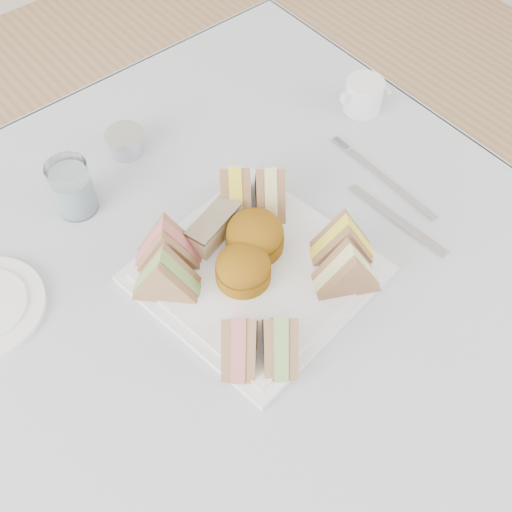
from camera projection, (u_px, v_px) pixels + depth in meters
floor at (238, 461)px, 1.51m from camera, size 4.00×4.00×0.00m
table at (234, 398)px, 1.21m from camera, size 0.90×0.90×0.74m
tablecloth at (227, 292)px, 0.91m from camera, size 1.02×1.02×0.01m
serving_plate at (256, 274)px, 0.92m from camera, size 0.33×0.33×0.01m
sandwich_fl_a at (239, 335)px, 0.81m from camera, size 0.09×0.10×0.08m
sandwich_fl_b at (280, 334)px, 0.81m from camera, size 0.09×0.10×0.08m
sandwich_fr_a at (344, 237)px, 0.90m from camera, size 0.10×0.09×0.08m
sandwich_fr_b at (348, 267)px, 0.87m from camera, size 0.10×0.08×0.08m
sandwich_bl_a at (164, 273)px, 0.86m from camera, size 0.10×0.10×0.08m
sandwich_bl_b at (166, 242)px, 0.89m from camera, size 0.10×0.09×0.08m
sandwich_br_a at (270, 187)px, 0.95m from camera, size 0.09×0.10×0.08m
sandwich_br_b at (235, 187)px, 0.95m from camera, size 0.09×0.10×0.08m
scone_left at (243, 268)px, 0.89m from camera, size 0.09×0.09×0.05m
scone_right at (255, 235)px, 0.92m from camera, size 0.11×0.11×0.06m
pastry_slice at (214, 227)px, 0.93m from camera, size 0.10×0.06×0.04m
water_glass at (72, 187)px, 0.96m from camera, size 0.08×0.08×0.09m
tea_strainer at (126, 143)px, 1.06m from camera, size 0.08×0.08×0.04m
knife at (397, 220)px, 0.98m from camera, size 0.03×0.19×0.00m
fork at (390, 183)px, 1.03m from camera, size 0.01×0.19×0.00m
creamer_jug at (364, 95)px, 1.11m from camera, size 0.08×0.08×0.06m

